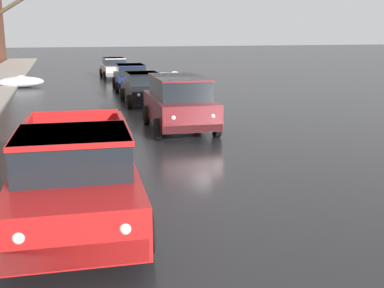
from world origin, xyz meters
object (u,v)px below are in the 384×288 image
sedan_darkblue_parked_far_down_block (131,76)px  suv_maroon_parked_kerbside_close (179,101)px  pickup_truck_red_approaching_near_lane (76,174)px  sedan_white_queued_behind_truck (114,67)px  sedan_black_parked_kerbside_mid (143,87)px

sedan_darkblue_parked_far_down_block → suv_maroon_parked_kerbside_close: bearing=-90.3°
pickup_truck_red_approaching_near_lane → sedan_darkblue_parked_far_down_block: (3.72, 19.29, -0.13)m
pickup_truck_red_approaching_near_lane → sedan_white_queued_behind_truck: bearing=82.3°
pickup_truck_red_approaching_near_lane → suv_maroon_parked_kerbside_close: (3.65, 7.39, 0.10)m
pickup_truck_red_approaching_near_lane → sedan_black_parked_kerbside_mid: 14.15m
sedan_white_queued_behind_truck → pickup_truck_red_approaching_near_lane: bearing=-97.7°
sedan_black_parked_kerbside_mid → sedan_darkblue_parked_far_down_block: same height
sedan_darkblue_parked_far_down_block → sedan_white_queued_behind_truck: same height
suv_maroon_parked_kerbside_close → sedan_darkblue_parked_far_down_block: suv_maroon_parked_kerbside_close is taller
sedan_darkblue_parked_far_down_block → sedan_white_queued_behind_truck: size_ratio=1.11×
suv_maroon_parked_kerbside_close → sedan_black_parked_kerbside_mid: size_ratio=1.09×
pickup_truck_red_approaching_near_lane → sedan_darkblue_parked_far_down_block: bearing=79.1°
sedan_darkblue_parked_far_down_block → sedan_white_queued_behind_truck: (-0.16, 7.12, -0.00)m
pickup_truck_red_approaching_near_lane → suv_maroon_parked_kerbside_close: suv_maroon_parked_kerbside_close is taller
pickup_truck_red_approaching_near_lane → sedan_black_parked_kerbside_mid: pickup_truck_red_approaching_near_lane is taller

